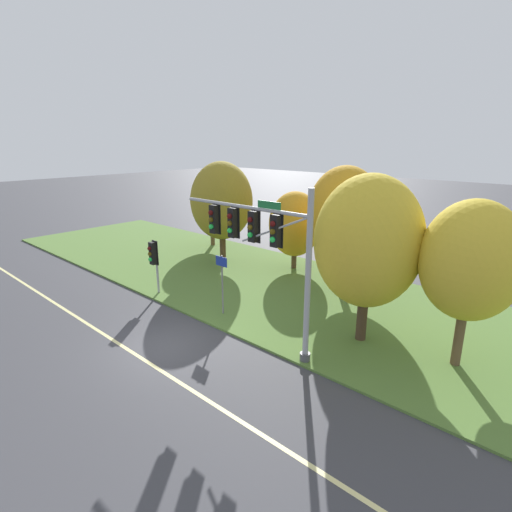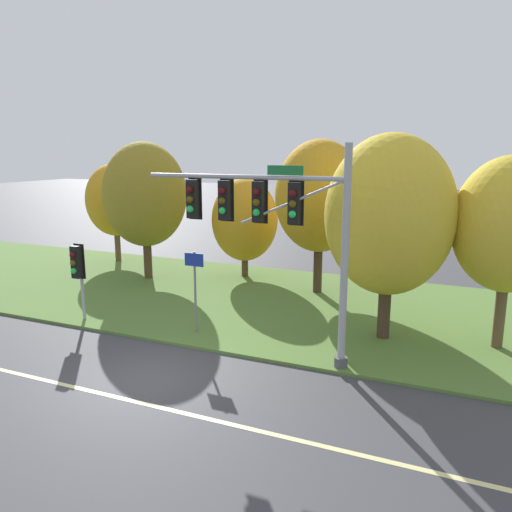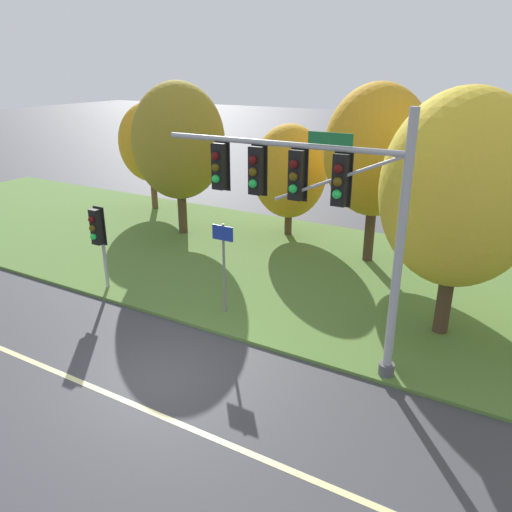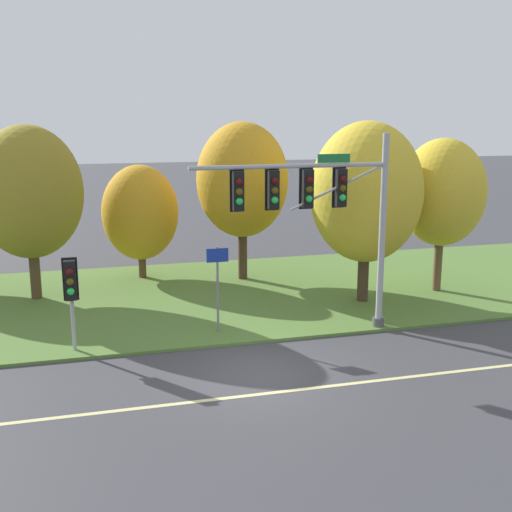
{
  "view_description": "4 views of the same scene",
  "coord_description": "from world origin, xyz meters",
  "px_view_note": "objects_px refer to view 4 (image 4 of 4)",
  "views": [
    {
      "loc": [
        12.64,
        -8.45,
        8.23
      ],
      "look_at": [
        1.96,
        3.35,
        3.57
      ],
      "focal_mm": 28.0,
      "sensor_mm": 36.0,
      "label": 1
    },
    {
      "loc": [
        8.14,
        -10.94,
        6.44
      ],
      "look_at": [
        1.97,
        3.33,
        3.15
      ],
      "focal_mm": 35.0,
      "sensor_mm": 36.0,
      "label": 2
    },
    {
      "loc": [
        7.46,
        -8.16,
        7.46
      ],
      "look_at": [
        1.03,
        3.0,
        2.53
      ],
      "focal_mm": 35.0,
      "sensor_mm": 36.0,
      "label": 3
    },
    {
      "loc": [
        -4.63,
        -16.43,
        7.33
      ],
      "look_at": [
        0.69,
        3.31,
        2.73
      ],
      "focal_mm": 45.0,
      "sensor_mm": 36.0,
      "label": 4
    }
  ],
  "objects_px": {
    "traffic_signal_mast": "(320,204)",
    "tree_tall_centre": "(366,193)",
    "tree_behind_signpost": "(140,213)",
    "route_sign_post": "(218,278)",
    "tree_mid_verge": "(242,180)",
    "tree_right_far": "(442,193)",
    "pedestrian_signal_near_kerb": "(71,285)",
    "tree_left_of_mast": "(29,193)"
  },
  "relations": [
    {
      "from": "route_sign_post",
      "to": "tree_behind_signpost",
      "type": "distance_m",
      "value": 8.33
    },
    {
      "from": "tree_behind_signpost",
      "to": "tree_tall_centre",
      "type": "bearing_deg",
      "value": -36.62
    },
    {
      "from": "tree_behind_signpost",
      "to": "tree_tall_centre",
      "type": "relative_size",
      "value": 0.72
    },
    {
      "from": "route_sign_post",
      "to": "tree_left_of_mast",
      "type": "distance_m",
      "value": 8.79
    },
    {
      "from": "traffic_signal_mast",
      "to": "tree_behind_signpost",
      "type": "height_order",
      "value": "traffic_signal_mast"
    },
    {
      "from": "traffic_signal_mast",
      "to": "tree_tall_centre",
      "type": "xyz_separation_m",
      "value": [
        2.98,
        2.99,
        -0.09
      ]
    },
    {
      "from": "tree_mid_verge",
      "to": "tree_tall_centre",
      "type": "relative_size",
      "value": 0.99
    },
    {
      "from": "tree_behind_signpost",
      "to": "tree_tall_centre",
      "type": "distance_m",
      "value": 10.04
    },
    {
      "from": "tree_left_of_mast",
      "to": "tree_mid_verge",
      "type": "relative_size",
      "value": 0.99
    },
    {
      "from": "tree_tall_centre",
      "to": "route_sign_post",
      "type": "bearing_deg",
      "value": -161.06
    },
    {
      "from": "traffic_signal_mast",
      "to": "pedestrian_signal_near_kerb",
      "type": "bearing_deg",
      "value": 178.47
    },
    {
      "from": "tree_tall_centre",
      "to": "tree_behind_signpost",
      "type": "bearing_deg",
      "value": 143.38
    },
    {
      "from": "tree_tall_centre",
      "to": "tree_left_of_mast",
      "type": "bearing_deg",
      "value": 163.4
    },
    {
      "from": "pedestrian_signal_near_kerb",
      "to": "tree_left_of_mast",
      "type": "height_order",
      "value": "tree_left_of_mast"
    },
    {
      "from": "traffic_signal_mast",
      "to": "tree_tall_centre",
      "type": "height_order",
      "value": "tree_tall_centre"
    },
    {
      "from": "tree_mid_verge",
      "to": "tree_right_far",
      "type": "relative_size",
      "value": 1.1
    },
    {
      "from": "tree_left_of_mast",
      "to": "traffic_signal_mast",
      "type": "bearing_deg",
      "value": -35.4
    },
    {
      "from": "traffic_signal_mast",
      "to": "tree_tall_centre",
      "type": "distance_m",
      "value": 4.22
    },
    {
      "from": "traffic_signal_mast",
      "to": "tree_left_of_mast",
      "type": "height_order",
      "value": "tree_left_of_mast"
    },
    {
      "from": "tree_right_far",
      "to": "tree_behind_signpost",
      "type": "bearing_deg",
      "value": 155.26
    },
    {
      "from": "route_sign_post",
      "to": "tree_left_of_mast",
      "type": "relative_size",
      "value": 0.43
    },
    {
      "from": "traffic_signal_mast",
      "to": "tree_tall_centre",
      "type": "bearing_deg",
      "value": 45.12
    },
    {
      "from": "tree_tall_centre",
      "to": "tree_right_far",
      "type": "xyz_separation_m",
      "value": [
        3.6,
        0.6,
        -0.19
      ]
    },
    {
      "from": "route_sign_post",
      "to": "tree_behind_signpost",
      "type": "height_order",
      "value": "tree_behind_signpost"
    },
    {
      "from": "traffic_signal_mast",
      "to": "tree_right_far",
      "type": "xyz_separation_m",
      "value": [
        6.58,
        3.59,
        -0.28
      ]
    },
    {
      "from": "route_sign_post",
      "to": "tree_right_far",
      "type": "distance_m",
      "value": 10.42
    },
    {
      "from": "tree_left_of_mast",
      "to": "tree_mid_verge",
      "type": "bearing_deg",
      "value": 5.66
    },
    {
      "from": "tree_behind_signpost",
      "to": "route_sign_post",
      "type": "bearing_deg",
      "value": -77.59
    },
    {
      "from": "route_sign_post",
      "to": "tree_left_of_mast",
      "type": "height_order",
      "value": "tree_left_of_mast"
    },
    {
      "from": "route_sign_post",
      "to": "tree_left_of_mast",
      "type": "xyz_separation_m",
      "value": [
        -6.16,
        5.82,
        2.34
      ]
    },
    {
      "from": "traffic_signal_mast",
      "to": "pedestrian_signal_near_kerb",
      "type": "relative_size",
      "value": 2.27
    },
    {
      "from": "tree_left_of_mast",
      "to": "tree_right_far",
      "type": "relative_size",
      "value": 1.09
    },
    {
      "from": "tree_behind_signpost",
      "to": "tree_mid_verge",
      "type": "height_order",
      "value": "tree_mid_verge"
    },
    {
      "from": "traffic_signal_mast",
      "to": "pedestrian_signal_near_kerb",
      "type": "height_order",
      "value": "traffic_signal_mast"
    },
    {
      "from": "tree_left_of_mast",
      "to": "tree_tall_centre",
      "type": "relative_size",
      "value": 0.98
    },
    {
      "from": "tree_left_of_mast",
      "to": "tree_mid_verge",
      "type": "xyz_separation_m",
      "value": [
        8.66,
        0.86,
        0.15
      ]
    },
    {
      "from": "tree_behind_signpost",
      "to": "tree_tall_centre",
      "type": "height_order",
      "value": "tree_tall_centre"
    },
    {
      "from": "pedestrian_signal_near_kerb",
      "to": "route_sign_post",
      "type": "relative_size",
      "value": 1.01
    },
    {
      "from": "route_sign_post",
      "to": "tree_mid_verge",
      "type": "height_order",
      "value": "tree_mid_verge"
    },
    {
      "from": "tree_right_far",
      "to": "tree_mid_verge",
      "type": "bearing_deg",
      "value": 151.63
    },
    {
      "from": "tree_left_of_mast",
      "to": "tree_right_far",
      "type": "xyz_separation_m",
      "value": [
        15.97,
        -3.09,
        -0.16
      ]
    },
    {
      "from": "traffic_signal_mast",
      "to": "route_sign_post",
      "type": "xyz_separation_m",
      "value": [
        -3.24,
        0.86,
        -2.46
      ]
    }
  ]
}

